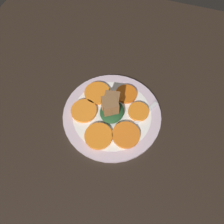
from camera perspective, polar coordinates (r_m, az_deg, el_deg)
name	(u,v)px	position (r cm, az deg, el deg)	size (l,w,h in cm)	color
table_slab	(112,117)	(66.63, 0.00, -1.29)	(120.00, 120.00, 2.00)	black
plate	(112,115)	(65.29, 0.00, -0.67)	(29.27, 29.27, 1.05)	silver
carrot_slice_0	(97,93)	(68.19, -3.83, 4.99)	(8.09, 8.09, 0.93)	orange
carrot_slice_1	(84,111)	(65.26, -7.34, 0.33)	(7.71, 7.71, 0.93)	orange
carrot_slice_2	(99,136)	(61.31, -3.54, -6.26)	(7.88, 7.88, 0.93)	orange
carrot_slice_3	(126,135)	(61.45, 3.67, -5.96)	(7.95, 7.95, 0.93)	orange
carrot_slice_4	(139,111)	(65.08, 6.94, 0.15)	(6.19, 6.19, 0.93)	orange
carrot_slice_5	(126,94)	(67.99, 3.76, 4.74)	(6.62, 6.62, 0.93)	#D56013
center_pile	(111,107)	(62.24, -0.23, 1.22)	(7.84, 7.05, 6.72)	#1E4723
fork	(135,123)	(63.47, 6.15, -2.94)	(17.49, 9.46, 0.40)	silver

